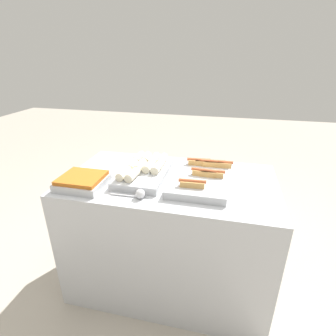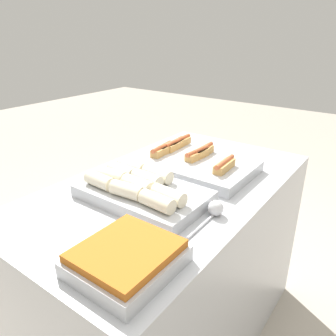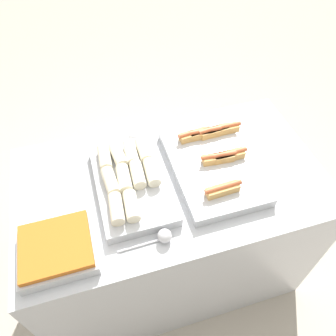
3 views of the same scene
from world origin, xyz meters
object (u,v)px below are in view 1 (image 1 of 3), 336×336
object	(u,v)px
tray_wraps	(144,170)
serving_spoon_far	(164,159)
tray_hotdogs	(201,177)
tray_side_front	(82,181)
serving_spoon_near	(139,194)

from	to	relation	value
tray_wraps	serving_spoon_far	distance (m)	0.29
tray_wraps	serving_spoon_far	world-z (taller)	tray_wraps
tray_hotdogs	tray_side_front	bearing A→B (deg)	-161.57
tray_wraps	serving_spoon_near	bearing A→B (deg)	-78.41
tray_side_front	serving_spoon_near	distance (m)	0.40
tray_wraps	serving_spoon_near	xyz separation A→B (m)	(0.06, -0.30, -0.02)
serving_spoon_near	tray_hotdogs	bearing A→B (deg)	42.46
tray_hotdogs	tray_side_front	distance (m)	0.76
tray_hotdogs	tray_wraps	size ratio (longest dim) A/B	1.10
tray_wraps	tray_side_front	bearing A→B (deg)	-144.59
tray_hotdogs	serving_spoon_near	xyz separation A→B (m)	(-0.33, -0.30, -0.01)
tray_side_front	serving_spoon_far	size ratio (longest dim) A/B	1.21
tray_wraps	serving_spoon_near	world-z (taller)	tray_wraps
tray_hotdogs	tray_side_front	world-z (taller)	tray_hotdogs
serving_spoon_far	serving_spoon_near	bearing A→B (deg)	-90.70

